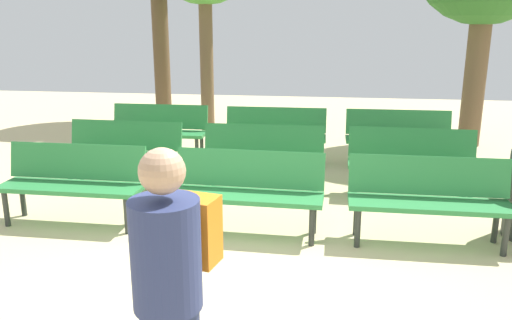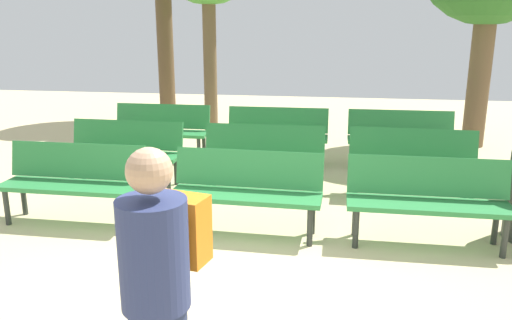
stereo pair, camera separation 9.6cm
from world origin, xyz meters
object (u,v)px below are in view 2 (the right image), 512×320
bench_r0_c0 (73,178)px  bench_r2_c2 (401,135)px  bench_r1_c1 (263,154)px  bench_r0_c1 (246,187)px  bench_r2_c1 (277,132)px  bench_r0_c2 (428,196)px  bench_r1_c2 (413,159)px  visitor_with_backpack (160,286)px  bench_r2_c0 (161,128)px  bench_r1_c0 (125,149)px

bench_r0_c0 → bench_r2_c2: bearing=37.0°
bench_r1_c1 → bench_r0_c1: bearing=-89.6°
bench_r2_c1 → bench_r0_c2: bearing=-57.7°
bench_r2_c2 → bench_r1_c2: bearing=-91.0°
bench_r1_c2 → bench_r2_c2: same height
bench_r0_c0 → bench_r1_c1: (1.95, 1.41, 0.00)m
bench_r2_c1 → visitor_with_backpack: 5.80m
bench_r1_c2 → bench_r0_c1: bearing=-140.7°
bench_r0_c0 → bench_r0_c1: size_ratio=0.99×
bench_r1_c2 → bench_r2_c2: 1.43m
bench_r2_c0 → visitor_with_backpack: size_ratio=0.97×
bench_r1_c2 → visitor_with_backpack: (-1.81, -4.38, 0.43)m
bench_r1_c2 → bench_r2_c2: (0.00, 1.43, 0.00)m
bench_r0_c1 → bench_r0_c2: same height
bench_r0_c2 → bench_r2_c0: 4.77m
bench_r0_c0 → bench_r1_c0: (0.01, 1.41, 0.00)m
bench_r0_c1 → bench_r1_c2: (1.89, 1.47, 0.00)m
bench_r1_c1 → bench_r2_c1: size_ratio=1.00×
bench_r0_c0 → bench_r2_c1: (1.96, 2.85, 0.00)m
bench_r2_c1 → bench_r2_c2: bearing=0.3°
bench_r0_c1 → bench_r1_c1: (-0.02, 1.43, 0.00)m
bench_r0_c1 → bench_r0_c2: (1.85, 0.01, 0.00)m
bench_r0_c0 → bench_r1_c0: same height
bench_r0_c0 → bench_r2_c0: size_ratio=1.00×
bench_r2_c0 → bench_r2_c2: bearing=0.1°
bench_r2_c0 → visitor_with_backpack: 6.17m
bench_r0_c1 → bench_r2_c0: bearing=125.5°
bench_r0_c2 → bench_r2_c2: bearing=89.3°
bench_r1_c0 → visitor_with_backpack: (2.04, -4.34, 0.43)m
bench_r1_c1 → bench_r1_c2: bearing=0.8°
bench_r2_c2 → visitor_with_backpack: visitor_with_backpack is taller
bench_r1_c2 → bench_r1_c1: bearing=-177.2°
bench_r0_c2 → bench_r2_c1: 3.42m
bench_r2_c0 → bench_r2_c1: bearing=-0.7°
bench_r0_c1 → bench_r0_c0: bearing=-178.9°
bench_r0_c0 → bench_r1_c0: size_ratio=1.00×
bench_r1_c1 → visitor_with_backpack: bearing=-89.2°
bench_r1_c1 → bench_r0_c0: bearing=-144.7°
bench_r2_c2 → bench_r2_c0: bearing=179.3°
bench_r0_c2 → bench_r1_c0: 4.07m
bench_r0_c0 → bench_r1_c1: 2.40m
bench_r2_c1 → bench_r0_c1: bearing=-90.4°
bench_r0_c1 → bench_r1_c1: same height
bench_r1_c1 → bench_r2_c1: bearing=89.0°
bench_r2_c2 → visitor_with_backpack: 6.11m
bench_r0_c2 → bench_r1_c1: (-1.87, 1.42, 0.00)m
bench_r1_c0 → visitor_with_backpack: visitor_with_backpack is taller
bench_r0_c0 → visitor_with_backpack: bearing=-54.7°
bench_r1_c2 → visitor_with_backpack: visitor_with_backpack is taller
bench_r2_c1 → bench_r1_c1: bearing=-91.1°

